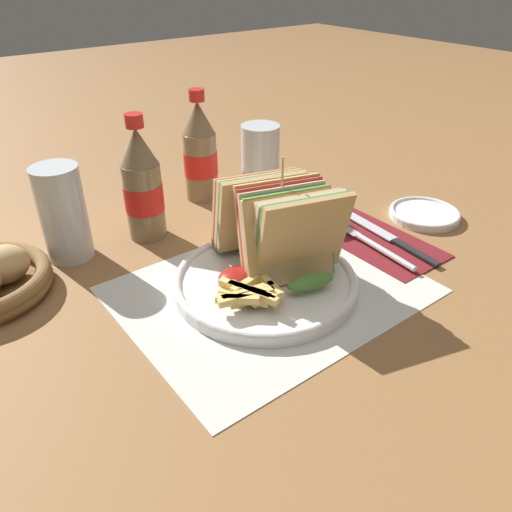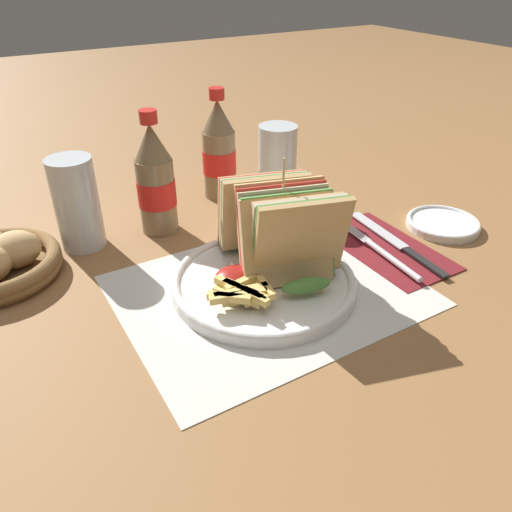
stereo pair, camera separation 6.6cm
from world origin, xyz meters
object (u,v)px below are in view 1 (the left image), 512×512
(knife, at_px, (385,235))
(glass_near, at_px, (260,165))
(coke_bottle_near, at_px, (143,187))
(glass_far, at_px, (64,220))
(side_saucer, at_px, (424,214))
(plate_main, at_px, (265,281))
(coke_bottle_far, at_px, (200,154))
(fork, at_px, (375,246))
(club_sandwich, at_px, (280,227))

(knife, height_order, glass_near, glass_near)
(coke_bottle_near, distance_m, glass_near, 0.22)
(glass_far, relative_size, side_saucer, 1.20)
(plate_main, bearing_deg, coke_bottle_far, 73.50)
(side_saucer, bearing_deg, plate_main, 179.44)
(fork, height_order, coke_bottle_near, coke_bottle_near)
(glass_far, distance_m, side_saucer, 0.57)
(club_sandwich, height_order, fork, club_sandwich)
(club_sandwich, relative_size, glass_far, 1.39)
(plate_main, bearing_deg, coke_bottle_near, 104.26)
(glass_near, relative_size, glass_far, 1.00)
(fork, distance_m, glass_far, 0.46)
(glass_far, bearing_deg, fork, -35.72)
(club_sandwich, distance_m, coke_bottle_near, 0.23)
(coke_bottle_far, relative_size, glass_near, 1.39)
(club_sandwich, relative_size, coke_bottle_far, 1.00)
(coke_bottle_near, bearing_deg, side_saucer, -29.91)
(fork, xyz_separation_m, coke_bottle_far, (-0.10, 0.32, 0.07))
(fork, bearing_deg, plate_main, 177.10)
(plate_main, distance_m, glass_far, 0.30)
(plate_main, relative_size, side_saucer, 2.12)
(side_saucer, bearing_deg, glass_near, 130.00)
(glass_far, bearing_deg, club_sandwich, -46.94)
(plate_main, relative_size, glass_near, 1.76)
(club_sandwich, height_order, glass_far, club_sandwich)
(coke_bottle_near, bearing_deg, coke_bottle_far, 25.27)
(club_sandwich, bearing_deg, plate_main, -158.92)
(knife, distance_m, coke_bottle_near, 0.38)
(plate_main, height_order, knife, plate_main)
(plate_main, height_order, glass_far, glass_far)
(club_sandwich, relative_size, side_saucer, 1.67)
(fork, distance_m, side_saucer, 0.15)
(glass_far, bearing_deg, side_saucer, -25.08)
(knife, height_order, coke_bottle_near, coke_bottle_near)
(knife, height_order, side_saucer, side_saucer)
(coke_bottle_far, height_order, glass_far, coke_bottle_far)
(club_sandwich, bearing_deg, side_saucer, -3.11)
(glass_near, height_order, side_saucer, glass_near)
(fork, relative_size, glass_near, 1.39)
(glass_near, relative_size, side_saucer, 1.20)
(glass_far, bearing_deg, glass_near, -4.17)
(knife, height_order, glass_far, glass_far)
(coke_bottle_far, bearing_deg, side_saucer, -49.51)
(plate_main, distance_m, glass_near, 0.27)
(plate_main, relative_size, coke_bottle_far, 1.27)
(club_sandwich, height_order, coke_bottle_far, coke_bottle_far)
(club_sandwich, xyz_separation_m, glass_near, (0.12, 0.20, -0.01))
(knife, distance_m, glass_near, 0.24)
(knife, bearing_deg, coke_bottle_far, 120.34)
(glass_near, bearing_deg, coke_bottle_near, 176.95)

